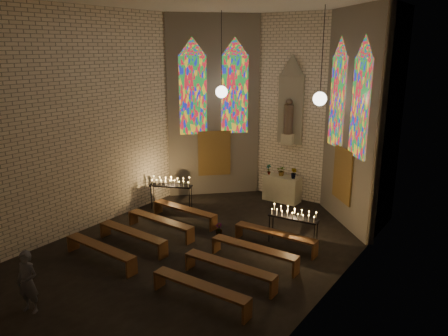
{
  "coord_description": "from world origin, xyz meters",
  "views": [
    {
      "loc": [
        7.36,
        -8.96,
        5.78
      ],
      "look_at": [
        0.05,
        1.48,
        2.24
      ],
      "focal_mm": 35.0,
      "sensor_mm": 36.0,
      "label": 1
    }
  ],
  "objects_px": {
    "aisle_flower_pot": "(219,229)",
    "votive_stand_left": "(171,183)",
    "altar": "(282,188)",
    "votive_stand_right": "(293,215)",
    "visitor": "(28,282)"
  },
  "relations": [
    {
      "from": "altar",
      "to": "visitor",
      "type": "relative_size",
      "value": 0.95
    },
    {
      "from": "votive_stand_left",
      "to": "visitor",
      "type": "distance_m",
      "value": 6.94
    },
    {
      "from": "votive_stand_right",
      "to": "visitor",
      "type": "bearing_deg",
      "value": -122.66
    },
    {
      "from": "altar",
      "to": "aisle_flower_pot",
      "type": "relative_size",
      "value": 3.64
    },
    {
      "from": "altar",
      "to": "visitor",
      "type": "distance_m",
      "value": 9.9
    },
    {
      "from": "aisle_flower_pot",
      "to": "votive_stand_right",
      "type": "distance_m",
      "value": 2.46
    },
    {
      "from": "votive_stand_left",
      "to": "visitor",
      "type": "xyz_separation_m",
      "value": [
        1.73,
        -6.71,
        -0.24
      ]
    },
    {
      "from": "aisle_flower_pot",
      "to": "votive_stand_left",
      "type": "distance_m",
      "value": 3.03
    },
    {
      "from": "aisle_flower_pot",
      "to": "visitor",
      "type": "xyz_separation_m",
      "value": [
        -1.06,
        -5.83,
        0.54
      ]
    },
    {
      "from": "altar",
      "to": "votive_stand_right",
      "type": "distance_m",
      "value": 3.93
    },
    {
      "from": "altar",
      "to": "votive_stand_left",
      "type": "xyz_separation_m",
      "value": [
        -2.93,
        -3.11,
        0.48
      ]
    },
    {
      "from": "altar",
      "to": "visitor",
      "type": "height_order",
      "value": "visitor"
    },
    {
      "from": "votive_stand_left",
      "to": "aisle_flower_pot",
      "type": "bearing_deg",
      "value": -41.9
    },
    {
      "from": "visitor",
      "to": "aisle_flower_pot",
      "type": "bearing_deg",
      "value": 64.4
    },
    {
      "from": "aisle_flower_pot",
      "to": "votive_stand_left",
      "type": "height_order",
      "value": "votive_stand_left"
    }
  ]
}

